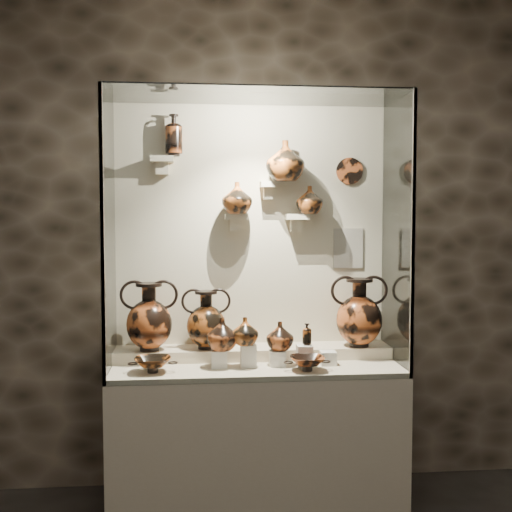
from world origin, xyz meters
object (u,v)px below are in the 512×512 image
(jug_c, at_px, (280,336))
(ovoid_vase_b, at_px, (285,161))
(ovoid_vase_a, at_px, (237,198))
(jug_a, at_px, (222,334))
(jug_b, at_px, (245,331))
(ovoid_vase_c, at_px, (310,200))
(lekythos_tall, at_px, (174,133))
(lekythos_small, at_px, (307,333))
(kylix_right, at_px, (307,362))
(kylix_left, at_px, (153,363))
(amphora_mid, at_px, (206,320))
(amphora_right, at_px, (359,312))
(amphora_left, at_px, (149,316))

(jug_c, relative_size, ovoid_vase_b, 0.69)
(ovoid_vase_a, height_order, ovoid_vase_b, ovoid_vase_b)
(jug_c, relative_size, ovoid_vase_a, 0.87)
(jug_a, bearing_deg, jug_b, -13.02)
(jug_b, distance_m, ovoid_vase_c, 0.91)
(ovoid_vase_a, bearing_deg, jug_b, -86.76)
(jug_b, distance_m, lekythos_tall, 1.27)
(lekythos_small, height_order, kylix_right, lekythos_small)
(jug_a, distance_m, kylix_left, 0.43)
(lekythos_small, distance_m, ovoid_vase_a, 0.92)
(amphora_mid, height_order, amphora_right, amphora_right)
(amphora_right, relative_size, jug_a, 2.24)
(jug_c, bearing_deg, amphora_mid, 135.93)
(jug_c, bearing_deg, ovoid_vase_b, 53.32)
(lekythos_tall, xyz_separation_m, ovoid_vase_b, (0.67, -0.06, -0.17))
(lekythos_small, xyz_separation_m, ovoid_vase_b, (-0.10, 0.22, 1.02))
(jug_a, xyz_separation_m, jug_b, (0.13, -0.01, 0.02))
(amphora_left, bearing_deg, lekythos_tall, 46.25)
(jug_a, height_order, ovoid_vase_c, ovoid_vase_c)
(amphora_right, height_order, ovoid_vase_a, ovoid_vase_a)
(lekythos_small, relative_size, kylix_left, 0.55)
(amphora_left, xyz_separation_m, amphora_mid, (0.34, 0.02, -0.03))
(kylix_left, relative_size, ovoid_vase_b, 1.07)
(amphora_left, xyz_separation_m, jug_b, (0.56, -0.19, -0.06))
(lekythos_tall, bearing_deg, ovoid_vase_a, -25.72)
(amphora_left, relative_size, jug_c, 2.44)
(jug_a, relative_size, kylix_left, 0.72)
(kylix_right, bearing_deg, jug_b, 179.73)
(kylix_left, xyz_separation_m, ovoid_vase_a, (0.50, 0.33, 0.93))
(jug_b, distance_m, ovoid_vase_a, 0.82)
(lekythos_small, relative_size, ovoid_vase_b, 0.59)
(amphora_mid, relative_size, jug_a, 1.87)
(amphora_mid, height_order, kylix_left, amphora_mid)
(amphora_mid, relative_size, kylix_right, 1.40)
(kylix_left, relative_size, ovoid_vase_a, 1.36)
(amphora_right, bearing_deg, lekythos_tall, -164.54)
(amphora_right, relative_size, ovoid_vase_a, 2.20)
(jug_b, bearing_deg, amphora_right, 11.69)
(ovoid_vase_b, xyz_separation_m, ovoid_vase_c, (0.16, 0.03, -0.24))
(amphora_mid, distance_m, lekythos_tall, 1.15)
(jug_c, bearing_deg, kylix_right, -68.26)
(kylix_left, distance_m, kylix_right, 0.87)
(jug_c, xyz_separation_m, lekythos_small, (0.16, -0.01, 0.02))
(amphora_mid, xyz_separation_m, jug_a, (0.09, -0.20, -0.05))
(jug_c, distance_m, kylix_right, 0.24)
(amphora_right, distance_m, kylix_left, 1.29)
(jug_b, bearing_deg, amphora_left, 158.48)
(lekythos_small, xyz_separation_m, ovoid_vase_a, (-0.39, 0.24, 0.79))
(amphora_right, height_order, jug_c, amphora_right)
(amphora_mid, height_order, lekythos_small, amphora_mid)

